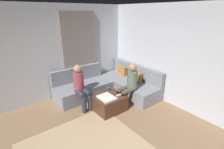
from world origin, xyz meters
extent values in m
cube|color=silver|center=(0.00, 2.94, 1.35)|extent=(6.00, 0.12, 2.70)
cube|color=silver|center=(-2.94, 0.00, 1.35)|extent=(0.12, 6.00, 2.70)
cube|color=gray|center=(-2.84, 1.30, 1.25)|extent=(0.06, 1.10, 2.50)
cube|color=gray|center=(-1.78, 2.41, 0.21)|extent=(2.10, 0.85, 0.42)
cube|color=gray|center=(-1.78, 2.76, 0.65)|extent=(2.10, 0.14, 0.45)
cube|color=gray|center=(-2.41, 1.13, 0.21)|extent=(0.85, 1.70, 0.42)
cube|color=gray|center=(-2.76, 1.13, 0.65)|extent=(0.14, 1.70, 0.45)
cube|color=#B27233|center=(-2.28, 2.58, 0.54)|extent=(0.36, 0.12, 0.36)
cube|color=#B27233|center=(-1.58, 2.58, 0.54)|extent=(0.36, 0.12, 0.36)
cube|color=#4C2D1E|center=(-1.37, 1.29, 0.21)|extent=(0.76, 0.76, 0.42)
cube|color=white|center=(-1.27, 1.17, 0.44)|extent=(0.44, 0.36, 0.04)
cylinder|color=#334C72|center=(-1.59, 1.47, 0.47)|extent=(0.08, 0.08, 0.10)
cube|color=white|center=(-1.19, 1.51, 0.43)|extent=(0.05, 0.15, 0.02)
cylinder|color=brown|center=(-1.14, 1.63, 0.21)|extent=(0.12, 0.12, 0.42)
cylinder|color=brown|center=(-1.32, 1.63, 0.21)|extent=(0.12, 0.12, 0.42)
cylinder|color=brown|center=(-1.14, 1.83, 0.48)|extent=(0.12, 0.40, 0.12)
cylinder|color=brown|center=(-1.32, 1.83, 0.48)|extent=(0.12, 0.40, 0.12)
cylinder|color=#597259|center=(-1.23, 2.03, 0.73)|extent=(0.28, 0.28, 0.50)
sphere|color=tan|center=(-1.23, 2.03, 1.09)|extent=(0.22, 0.22, 0.22)
cylinder|color=#2D3347|center=(-1.63, 0.89, 0.21)|extent=(0.12, 0.12, 0.42)
cylinder|color=#2D3347|center=(-1.63, 0.71, 0.21)|extent=(0.12, 0.12, 0.42)
cylinder|color=#2D3347|center=(-1.83, 0.89, 0.48)|extent=(0.40, 0.12, 0.12)
cylinder|color=#2D3347|center=(-1.83, 0.71, 0.48)|extent=(0.40, 0.12, 0.12)
cylinder|color=#993F4C|center=(-2.03, 0.80, 0.73)|extent=(0.28, 0.28, 0.50)
sphere|color=tan|center=(-2.03, 0.80, 1.09)|extent=(0.22, 0.22, 0.22)
camera|label=1|loc=(1.72, -0.98, 2.50)|focal=26.35mm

